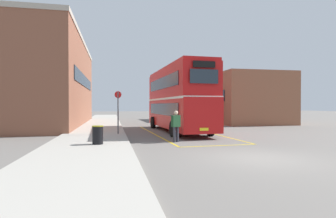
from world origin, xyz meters
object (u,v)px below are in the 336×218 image
(double_decker_bus, at_px, (178,98))
(pedestrian_boarding, at_px, (176,124))
(single_deck_bus, at_px, (176,108))
(litter_bin, at_px, (98,135))
(bus_stop_sign, at_px, (118,108))

(double_decker_bus, height_order, pedestrian_boarding, double_decker_bus)
(single_deck_bus, bearing_deg, pedestrian_boarding, -103.19)
(double_decker_bus, xyz_separation_m, litter_bin, (-5.50, -6.73, -1.93))
(litter_bin, bearing_deg, double_decker_bus, 50.73)
(single_deck_bus, bearing_deg, bus_stop_sign, -114.58)
(single_deck_bus, relative_size, litter_bin, 9.73)
(pedestrian_boarding, bearing_deg, bus_stop_sign, 129.44)
(double_decker_bus, relative_size, pedestrian_boarding, 6.45)
(double_decker_bus, bearing_deg, litter_bin, -129.27)
(pedestrian_boarding, relative_size, litter_bin, 1.93)
(single_deck_bus, distance_m, pedestrian_boarding, 21.34)
(double_decker_bus, bearing_deg, bus_stop_sign, -154.45)
(litter_bin, xyz_separation_m, bus_stop_sign, (1.05, 4.60, 1.21))
(double_decker_bus, distance_m, bus_stop_sign, 4.99)
(pedestrian_boarding, bearing_deg, single_deck_bus, 76.81)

